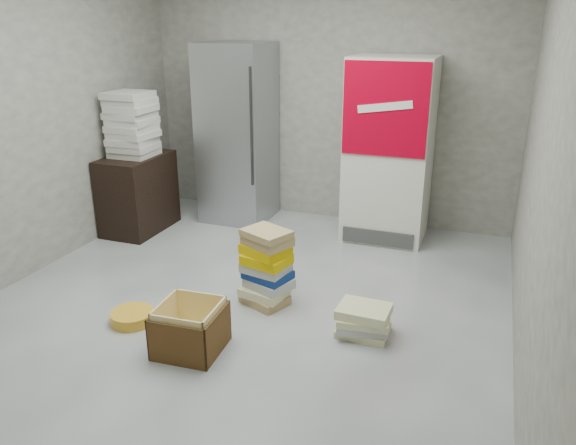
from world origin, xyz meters
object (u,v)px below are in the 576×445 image
(coke_cooler, at_px, (389,150))
(cardboard_box, at_px, (190,331))
(steel_fridge, at_px, (238,134))
(wood_shelf, at_px, (138,193))
(phonebook_stack_main, at_px, (266,267))

(coke_cooler, distance_m, cardboard_box, 2.82)
(steel_fridge, height_order, wood_shelf, steel_fridge)
(coke_cooler, xyz_separation_m, cardboard_box, (-0.82, -2.59, -0.76))
(steel_fridge, relative_size, phonebook_stack_main, 3.03)
(coke_cooler, xyz_separation_m, phonebook_stack_main, (-0.59, -1.79, -0.59))
(phonebook_stack_main, height_order, cardboard_box, phonebook_stack_main)
(coke_cooler, bearing_deg, phonebook_stack_main, -108.12)
(steel_fridge, height_order, cardboard_box, steel_fridge)
(coke_cooler, relative_size, cardboard_box, 4.02)
(cardboard_box, bearing_deg, phonebook_stack_main, 70.16)
(steel_fridge, xyz_separation_m, phonebook_stack_main, (1.06, -1.80, -0.64))
(wood_shelf, height_order, cardboard_box, wood_shelf)
(wood_shelf, relative_size, phonebook_stack_main, 1.28)
(coke_cooler, xyz_separation_m, wood_shelf, (-2.48, -0.72, -0.50))
(steel_fridge, xyz_separation_m, coke_cooler, (1.65, -0.01, -0.05))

